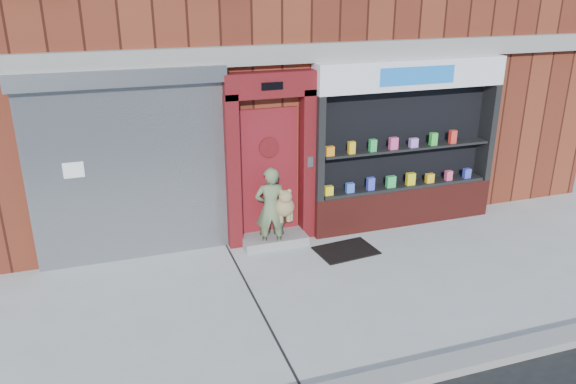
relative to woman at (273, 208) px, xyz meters
name	(u,v)px	position (x,y,z in m)	size (l,w,h in m)	color
ground	(356,284)	(0.81, -1.54, -0.73)	(80.00, 80.00, 0.00)	#9E9E99
curb	(436,369)	(0.81, -3.69, -0.67)	(60.00, 0.30, 0.12)	gray
shutter_bay	(128,156)	(-2.19, 0.39, 0.99)	(3.10, 0.30, 3.04)	gray
red_door_bay	(270,160)	(0.06, 0.32, 0.73)	(1.52, 0.58, 2.90)	#500D11
pharmacy_bay	(405,152)	(2.56, 0.28, 0.65)	(3.50, 0.41, 3.00)	#5E1B16
woman	(273,208)	(0.00, 0.00, 0.00)	(0.67, 0.44, 1.43)	#5A6B46
doormat	(346,250)	(1.11, -0.51, -0.71)	(0.97, 0.68, 0.02)	black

